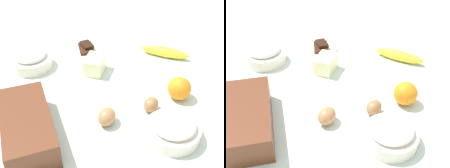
# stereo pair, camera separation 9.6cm
# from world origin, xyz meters

# --- Properties ---
(ground_plane) EXTENTS (2.40, 2.40, 0.02)m
(ground_plane) POSITION_xyz_m (0.00, 0.00, -0.01)
(ground_plane) COLOR silver
(loaf_pan) EXTENTS (0.30, 0.18, 0.08)m
(loaf_pan) POSITION_xyz_m (-0.16, 0.26, 0.04)
(loaf_pan) COLOR brown
(loaf_pan) RESTS_ON ground_plane
(flour_bowl) EXTENTS (0.15, 0.15, 0.07)m
(flour_bowl) POSITION_xyz_m (-0.22, -0.14, 0.03)
(flour_bowl) COLOR silver
(flour_bowl) RESTS_ON ground_plane
(sugar_bowl) EXTENTS (0.16, 0.16, 0.07)m
(sugar_bowl) POSITION_xyz_m (0.21, 0.28, 0.03)
(sugar_bowl) COLOR silver
(sugar_bowl) RESTS_ON ground_plane
(banana) EXTENTS (0.13, 0.19, 0.04)m
(banana) POSITION_xyz_m (0.21, -0.24, 0.02)
(banana) COLOR yellow
(banana) RESTS_ON ground_plane
(orange_fruit) EXTENTS (0.08, 0.08, 0.08)m
(orange_fruit) POSITION_xyz_m (-0.05, -0.21, 0.04)
(orange_fruit) COLOR orange
(orange_fruit) RESTS_ON ground_plane
(butter_block) EXTENTS (0.11, 0.09, 0.06)m
(butter_block) POSITION_xyz_m (0.14, 0.04, 0.03)
(butter_block) COLOR #F4EDB2
(butter_block) RESTS_ON ground_plane
(egg_near_butter) EXTENTS (0.08, 0.08, 0.05)m
(egg_near_butter) POSITION_xyz_m (-0.14, 0.04, 0.03)
(egg_near_butter) COLOR #B47A4A
(egg_near_butter) RESTS_ON ground_plane
(egg_beside_bowl) EXTENTS (0.07, 0.07, 0.04)m
(egg_beside_bowl) POSITION_xyz_m (-0.10, -0.11, 0.02)
(egg_beside_bowl) COLOR #A06B41
(egg_beside_bowl) RESTS_ON ground_plane
(chocolate_plate) EXTENTS (0.13, 0.13, 0.03)m
(chocolate_plate) POSITION_xyz_m (0.29, 0.06, 0.01)
(chocolate_plate) COLOR silver
(chocolate_plate) RESTS_ON ground_plane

